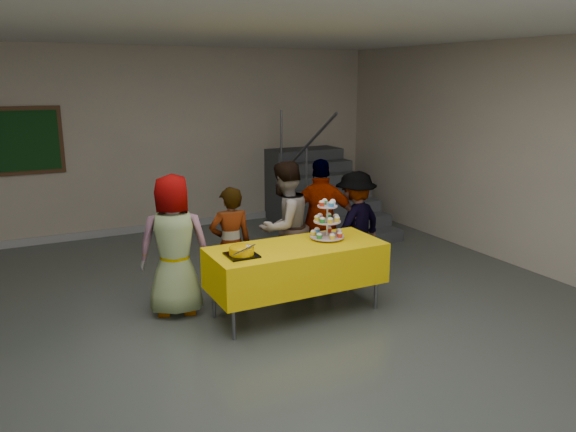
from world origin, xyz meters
name	(u,v)px	position (x,y,z in m)	size (l,w,h in m)	color
room_shell	(285,124)	(0.00, 0.02, 2.13)	(10.00, 10.04, 3.02)	#4C514C
bake_table	(296,265)	(0.57, 0.91, 0.56)	(1.88, 0.78, 0.77)	#595960
cupcake_stand	(327,223)	(0.99, 0.98, 0.95)	(0.38, 0.38, 0.44)	silver
bear_cake	(242,250)	(-0.08, 0.84, 0.83)	(0.32, 0.36, 0.12)	black
schoolchild_a	(174,246)	(-0.59, 1.50, 0.77)	(0.75, 0.49, 1.54)	slate
schoolchild_b	(231,245)	(0.08, 1.57, 0.67)	(0.49, 0.32, 1.33)	slate
schoolchild_c	(284,227)	(0.78, 1.63, 0.78)	(0.76, 0.59, 1.56)	slate
schoolchild_d	(321,221)	(1.32, 1.67, 0.77)	(0.91, 0.38, 1.55)	slate
schoolchild_e	(355,225)	(1.78, 1.61, 0.69)	(0.89, 0.51, 1.37)	slate
staircase	(319,197)	(2.70, 4.13, 0.49)	(1.30, 2.40, 2.04)	#424447
noticeboard	(16,141)	(-1.94, 4.96, 1.60)	(1.30, 0.05, 1.00)	#472B16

